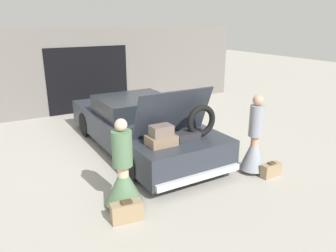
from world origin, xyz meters
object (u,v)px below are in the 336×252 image
person_right (254,145)px  suitcase_beside_left_person (127,212)px  person_left (123,177)px  car (140,125)px  suitcase_beside_right_person (271,170)px

person_right → suitcase_beside_left_person: (-2.99, -0.29, -0.44)m
person_left → person_right: size_ratio=0.94×
person_left → car: bearing=142.9°
car → person_right: bearing=-59.9°
person_left → suitcase_beside_left_person: 0.60m
person_right → suitcase_beside_right_person: (0.17, -0.35, -0.46)m
car → suitcase_beside_left_person: 3.19m
suitcase_beside_left_person → person_left: bearing=71.8°
car → person_left: size_ratio=3.24×
person_right → car: bearing=17.2°
person_right → suitcase_beside_right_person: bearing=-166.7°
person_right → suitcase_beside_right_person: size_ratio=3.79×
car → suitcase_beside_left_person: size_ratio=9.68×
person_left → suitcase_beside_right_person: size_ratio=3.58×
suitcase_beside_left_person → car: bearing=60.3°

